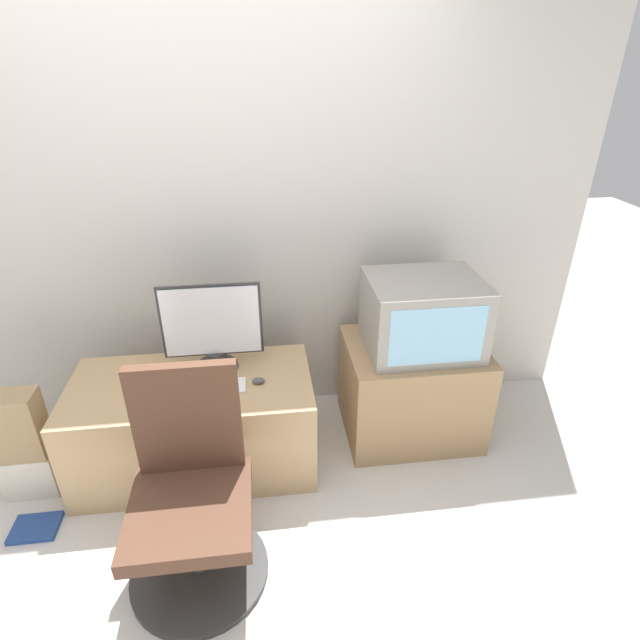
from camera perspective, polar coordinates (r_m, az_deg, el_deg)
ground_plane at (r=2.46m, az=-11.61°, el=-27.76°), size 12.00×12.00×0.00m
wall_back at (r=2.83m, az=-12.75°, el=12.59°), size 4.40×0.05×2.60m
desk at (r=2.82m, az=-14.01°, el=-11.39°), size 1.24×0.62×0.53m
side_stand at (r=3.00m, az=10.36°, el=-7.70°), size 0.76×0.60×0.58m
main_monitor at (r=2.63m, az=-12.14°, el=-1.06°), size 0.51×0.23×0.49m
keyboard at (r=2.59m, az=-12.66°, el=-7.58°), size 0.37×0.13×0.01m
mouse at (r=2.58m, az=-7.07°, el=-6.90°), size 0.06×0.04×0.03m
crt_tv at (r=2.74m, az=11.65°, el=0.58°), size 0.60×0.49×0.41m
office_chair at (r=2.27m, az=-14.39°, el=-19.46°), size 0.59×0.59×0.95m
cardboard_box_lower at (r=3.07m, az=-29.99°, el=-14.72°), size 0.27×0.17×0.24m
cardboard_box_upper at (r=2.89m, az=-31.40°, el=-10.24°), size 0.24×0.15×0.36m
book at (r=2.93m, az=-29.74°, el=-19.92°), size 0.21×0.16×0.02m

